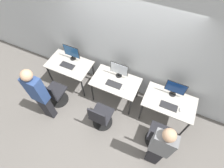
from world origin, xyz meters
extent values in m
plane|color=slate|center=(0.00, 0.00, 0.00)|extent=(20.00, 20.00, 0.00)
cube|color=#B7BCC1|center=(0.00, 0.79, 1.40)|extent=(12.00, 0.05, 2.80)
cube|color=#BCB7AD|center=(-1.27, 0.33, 0.73)|extent=(1.10, 0.67, 0.02)
cylinder|color=black|center=(-1.77, 0.05, 0.36)|extent=(0.04, 0.04, 0.72)
cylinder|color=black|center=(-0.77, 0.05, 0.36)|extent=(0.04, 0.04, 0.72)
cylinder|color=black|center=(-1.77, 0.62, 0.36)|extent=(0.04, 0.04, 0.72)
cylinder|color=black|center=(-0.77, 0.62, 0.36)|extent=(0.04, 0.04, 0.72)
cylinder|color=black|center=(-1.27, 0.53, 0.75)|extent=(0.15, 0.15, 0.01)
cylinder|color=black|center=(-1.27, 0.53, 0.80)|extent=(0.04, 0.04, 0.08)
cube|color=black|center=(-1.27, 0.53, 0.99)|extent=(0.42, 0.01, 0.33)
cube|color=navy|center=(-1.27, 0.53, 0.99)|extent=(0.40, 0.01, 0.30)
cube|color=#262628|center=(-1.27, 0.27, 0.75)|extent=(0.36, 0.16, 0.02)
ellipsoid|color=silver|center=(-1.03, 0.26, 0.76)|extent=(0.06, 0.09, 0.03)
cylinder|color=black|center=(-1.30, -0.34, 0.01)|extent=(0.48, 0.48, 0.03)
cylinder|color=black|center=(-1.30, -0.34, 0.22)|extent=(0.04, 0.04, 0.38)
cube|color=#232328|center=(-1.30, -0.34, 0.43)|extent=(0.44, 0.44, 0.05)
cube|color=#232328|center=(-1.30, -0.54, 0.68)|extent=(0.40, 0.04, 0.44)
cube|color=#232328|center=(-1.24, -0.76, 0.39)|extent=(0.25, 0.16, 0.78)
cube|color=navy|center=(-1.24, -0.76, 1.12)|extent=(0.36, 0.20, 0.68)
sphere|color=tan|center=(-1.24, -0.76, 1.57)|extent=(0.22, 0.22, 0.22)
cube|color=#BCB7AD|center=(0.00, 0.33, 0.73)|extent=(1.10, 0.67, 0.02)
cylinder|color=black|center=(-0.50, 0.05, 0.36)|extent=(0.04, 0.04, 0.72)
cylinder|color=black|center=(0.50, 0.05, 0.36)|extent=(0.04, 0.04, 0.72)
cylinder|color=black|center=(-0.50, 0.62, 0.36)|extent=(0.04, 0.04, 0.72)
cylinder|color=black|center=(0.50, 0.62, 0.36)|extent=(0.04, 0.04, 0.72)
cylinder|color=black|center=(0.00, 0.51, 0.75)|extent=(0.15, 0.15, 0.01)
cylinder|color=black|center=(0.00, 0.51, 0.80)|extent=(0.04, 0.04, 0.08)
cube|color=black|center=(0.00, 0.52, 0.99)|extent=(0.42, 0.01, 0.33)
cube|color=silver|center=(0.00, 0.51, 0.99)|extent=(0.40, 0.01, 0.30)
cube|color=#262628|center=(0.00, 0.23, 0.75)|extent=(0.36, 0.16, 0.02)
ellipsoid|color=silver|center=(0.27, 0.22, 0.76)|extent=(0.06, 0.09, 0.03)
cylinder|color=black|center=(0.00, -0.41, 0.01)|extent=(0.48, 0.48, 0.03)
cylinder|color=black|center=(0.00, -0.41, 0.22)|extent=(0.04, 0.04, 0.38)
cube|color=#232328|center=(0.00, -0.41, 0.43)|extent=(0.44, 0.44, 0.05)
cube|color=#232328|center=(0.00, -0.61, 0.68)|extent=(0.40, 0.04, 0.44)
cube|color=#BCB7AD|center=(1.27, 0.33, 0.73)|extent=(1.10, 0.67, 0.02)
cylinder|color=black|center=(0.77, 0.05, 0.36)|extent=(0.04, 0.04, 0.72)
cylinder|color=black|center=(1.77, 0.05, 0.36)|extent=(0.04, 0.04, 0.72)
cylinder|color=black|center=(0.77, 0.62, 0.36)|extent=(0.04, 0.04, 0.72)
cylinder|color=black|center=(1.77, 0.62, 0.36)|extent=(0.04, 0.04, 0.72)
cylinder|color=black|center=(1.27, 0.54, 0.75)|extent=(0.15, 0.15, 0.01)
cylinder|color=black|center=(1.27, 0.54, 0.80)|extent=(0.04, 0.04, 0.08)
cube|color=black|center=(1.27, 0.54, 0.99)|extent=(0.42, 0.01, 0.33)
cube|color=navy|center=(1.27, 0.53, 0.99)|extent=(0.40, 0.01, 0.30)
cube|color=#262628|center=(1.27, 0.21, 0.75)|extent=(0.36, 0.16, 0.02)
ellipsoid|color=silver|center=(1.51, 0.23, 0.76)|extent=(0.06, 0.09, 0.03)
cylinder|color=black|center=(1.29, -0.31, 0.01)|extent=(0.48, 0.48, 0.03)
cylinder|color=black|center=(1.29, -0.31, 0.22)|extent=(0.04, 0.04, 0.38)
cube|color=#232328|center=(1.29, -0.31, 0.43)|extent=(0.44, 0.44, 0.05)
cube|color=#232328|center=(1.29, -0.51, 0.68)|extent=(0.40, 0.04, 0.44)
cube|color=#232328|center=(1.32, -0.73, 0.37)|extent=(0.25, 0.16, 0.75)
cube|color=slate|center=(1.32, -0.73, 1.07)|extent=(0.36, 0.20, 0.65)
sphere|color=tan|center=(1.32, -0.73, 1.50)|extent=(0.21, 0.21, 0.21)
camera|label=1|loc=(0.91, -1.84, 4.00)|focal=28.00mm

